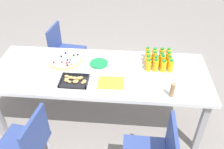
{
  "coord_description": "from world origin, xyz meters",
  "views": [
    {
      "loc": [
        -0.31,
        2.02,
        2.22
      ],
      "look_at": [
        -0.14,
        0.08,
        0.74
      ],
      "focal_mm": 38.21,
      "sensor_mm": 36.0,
      "label": 1
    }
  ],
  "objects_px": {
    "juice_bottle_9": "(163,61)",
    "juice_bottle_10": "(156,62)",
    "juice_bottle_11": "(148,61)",
    "napkin_stack": "(181,83)",
    "juice_bottle_12": "(171,66)",
    "juice_bottle_4": "(169,58)",
    "juice_bottle_0": "(168,54)",
    "juice_bottle_14": "(156,65)",
    "juice_bottle_2": "(155,54)",
    "juice_bottle_3": "(148,53)",
    "juice_bottle_13": "(163,66)",
    "chair_near_right": "(64,49)",
    "plate_stack": "(99,63)",
    "juice_bottle_6": "(155,57)",
    "snack_tray": "(74,81)",
    "juice_bottle_7": "(148,57)",
    "juice_bottle_15": "(148,65)",
    "party_table": "(99,75)",
    "juice_bottle_8": "(169,62)",
    "chair_far_right": "(27,143)",
    "paper_folder": "(111,83)",
    "juice_bottle_5": "(162,58)",
    "fruit_pizza": "(65,60)",
    "juice_bottle_1": "(162,54)",
    "cardboard_tube": "(172,90)"
  },
  "relations": [
    {
      "from": "juice_bottle_9",
      "to": "juice_bottle_10",
      "type": "relative_size",
      "value": 1.08
    },
    {
      "from": "juice_bottle_11",
      "to": "napkin_stack",
      "type": "distance_m",
      "value": 0.43
    },
    {
      "from": "juice_bottle_12",
      "to": "juice_bottle_4",
      "type": "bearing_deg",
      "value": -87.13
    },
    {
      "from": "juice_bottle_0",
      "to": "juice_bottle_14",
      "type": "height_order",
      "value": "juice_bottle_0"
    },
    {
      "from": "juice_bottle_2",
      "to": "juice_bottle_3",
      "type": "bearing_deg",
      "value": -3.18
    },
    {
      "from": "juice_bottle_13",
      "to": "chair_near_right",
      "type": "bearing_deg",
      "value": -28.9
    },
    {
      "from": "chair_near_right",
      "to": "juice_bottle_9",
      "type": "height_order",
      "value": "juice_bottle_9"
    },
    {
      "from": "chair_near_right",
      "to": "plate_stack",
      "type": "relative_size",
      "value": 4.12
    },
    {
      "from": "juice_bottle_2",
      "to": "juice_bottle_6",
      "type": "xyz_separation_m",
      "value": [
        0.0,
        0.07,
        -0.0
      ]
    },
    {
      "from": "juice_bottle_13",
      "to": "snack_tray",
      "type": "bearing_deg",
      "value": 16.29
    },
    {
      "from": "juice_bottle_7",
      "to": "juice_bottle_15",
      "type": "height_order",
      "value": "juice_bottle_7"
    },
    {
      "from": "chair_near_right",
      "to": "juice_bottle_2",
      "type": "height_order",
      "value": "juice_bottle_2"
    },
    {
      "from": "party_table",
      "to": "juice_bottle_13",
      "type": "relative_size",
      "value": 17.12
    },
    {
      "from": "party_table",
      "to": "juice_bottle_8",
      "type": "distance_m",
      "value": 0.76
    },
    {
      "from": "napkin_stack",
      "to": "juice_bottle_13",
      "type": "bearing_deg",
      "value": -52.02
    },
    {
      "from": "party_table",
      "to": "juice_bottle_13",
      "type": "distance_m",
      "value": 0.69
    },
    {
      "from": "chair_far_right",
      "to": "juice_bottle_3",
      "type": "distance_m",
      "value": 1.55
    },
    {
      "from": "juice_bottle_0",
      "to": "juice_bottle_8",
      "type": "relative_size",
      "value": 1.05
    },
    {
      "from": "juice_bottle_4",
      "to": "paper_folder",
      "type": "distance_m",
      "value": 0.72
    },
    {
      "from": "chair_far_right",
      "to": "juice_bottle_14",
      "type": "relative_size",
      "value": 5.69
    },
    {
      "from": "juice_bottle_5",
      "to": "fruit_pizza",
      "type": "bearing_deg",
      "value": 3.35
    },
    {
      "from": "juice_bottle_12",
      "to": "plate_stack",
      "type": "bearing_deg",
      "value": -4.87
    },
    {
      "from": "party_table",
      "to": "juice_bottle_3",
      "type": "height_order",
      "value": "juice_bottle_3"
    },
    {
      "from": "juice_bottle_14",
      "to": "paper_folder",
      "type": "relative_size",
      "value": 0.56
    },
    {
      "from": "juice_bottle_4",
      "to": "juice_bottle_6",
      "type": "distance_m",
      "value": 0.15
    },
    {
      "from": "party_table",
      "to": "juice_bottle_1",
      "type": "distance_m",
      "value": 0.74
    },
    {
      "from": "juice_bottle_9",
      "to": "snack_tray",
      "type": "xyz_separation_m",
      "value": [
        0.89,
        0.34,
        -0.05
      ]
    },
    {
      "from": "juice_bottle_10",
      "to": "party_table",
      "type": "bearing_deg",
      "value": 12.34
    },
    {
      "from": "juice_bottle_3",
      "to": "juice_bottle_9",
      "type": "height_order",
      "value": "juice_bottle_9"
    },
    {
      "from": "chair_far_right",
      "to": "juice_bottle_5",
      "type": "height_order",
      "value": "juice_bottle_5"
    },
    {
      "from": "juice_bottle_6",
      "to": "juice_bottle_7",
      "type": "distance_m",
      "value": 0.08
    },
    {
      "from": "juice_bottle_6",
      "to": "juice_bottle_13",
      "type": "xyz_separation_m",
      "value": [
        -0.08,
        0.16,
        -0.0
      ]
    },
    {
      "from": "juice_bottle_7",
      "to": "juice_bottle_15",
      "type": "xyz_separation_m",
      "value": [
        -0.0,
        0.15,
        -0.0
      ]
    },
    {
      "from": "juice_bottle_14",
      "to": "napkin_stack",
      "type": "bearing_deg",
      "value": 139.24
    },
    {
      "from": "juice_bottle_1",
      "to": "juice_bottle_4",
      "type": "xyz_separation_m",
      "value": [
        -0.07,
        0.08,
        0.0
      ]
    },
    {
      "from": "juice_bottle_8",
      "to": "juice_bottle_14",
      "type": "relative_size",
      "value": 0.96
    },
    {
      "from": "juice_bottle_0",
      "to": "juice_bottle_12",
      "type": "xyz_separation_m",
      "value": [
        -0.0,
        0.22,
        -0.0
      ]
    },
    {
      "from": "juice_bottle_0",
      "to": "plate_stack",
      "type": "distance_m",
      "value": 0.78
    },
    {
      "from": "juice_bottle_1",
      "to": "juice_bottle_12",
      "type": "xyz_separation_m",
      "value": [
        -0.08,
        0.22,
        -0.0
      ]
    },
    {
      "from": "juice_bottle_6",
      "to": "cardboard_tube",
      "type": "bearing_deg",
      "value": 103.29
    },
    {
      "from": "fruit_pizza",
      "to": "napkin_stack",
      "type": "distance_m",
      "value": 1.27
    },
    {
      "from": "juice_bottle_4",
      "to": "cardboard_tube",
      "type": "distance_m",
      "value": 0.54
    },
    {
      "from": "juice_bottle_3",
      "to": "juice_bottle_4",
      "type": "height_order",
      "value": "same"
    },
    {
      "from": "fruit_pizza",
      "to": "snack_tray",
      "type": "height_order",
      "value": "fruit_pizza"
    },
    {
      "from": "cardboard_tube",
      "to": "juice_bottle_15",
      "type": "bearing_deg",
      "value": -62.24
    },
    {
      "from": "juice_bottle_5",
      "to": "plate_stack",
      "type": "xyz_separation_m",
      "value": [
        0.68,
        0.09,
        -0.05
      ]
    },
    {
      "from": "juice_bottle_14",
      "to": "cardboard_tube",
      "type": "height_order",
      "value": "juice_bottle_14"
    },
    {
      "from": "snack_tray",
      "to": "plate_stack",
      "type": "bearing_deg",
      "value": -121.71
    },
    {
      "from": "juice_bottle_10",
      "to": "juice_bottle_4",
      "type": "bearing_deg",
      "value": -151.4
    },
    {
      "from": "fruit_pizza",
      "to": "cardboard_tube",
      "type": "distance_m",
      "value": 1.22
    }
  ]
}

